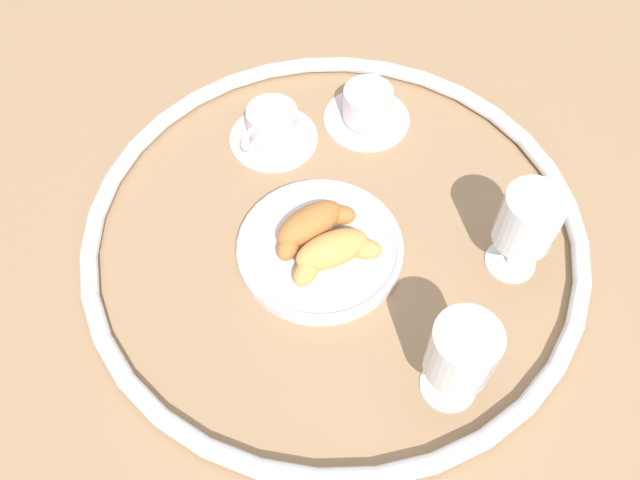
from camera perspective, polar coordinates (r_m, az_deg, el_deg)
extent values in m
plane|color=#997551|center=(0.92, 1.27, 0.50)|extent=(2.20, 2.20, 0.00)
torus|color=silver|center=(0.91, 1.28, 0.93)|extent=(0.69, 0.69, 0.02)
cylinder|color=silver|center=(0.89, 0.00, -0.77)|extent=(0.23, 0.23, 0.02)
torus|color=silver|center=(0.89, 0.00, -0.47)|extent=(0.23, 0.23, 0.01)
ellipsoid|color=#AD6B33|center=(0.88, -1.00, 1.70)|extent=(0.11, 0.08, 0.04)
ellipsoid|color=#AD6B33|center=(0.87, -2.76, -0.54)|extent=(0.05, 0.05, 0.03)
ellipsoid|color=#AD6B33|center=(0.89, 1.71, 2.17)|extent=(0.05, 0.04, 0.03)
ellipsoid|color=#D6994C|center=(0.85, 1.03, -0.80)|extent=(0.10, 0.06, 0.04)
ellipsoid|color=#D6994C|center=(0.84, -1.21, -2.79)|extent=(0.05, 0.05, 0.03)
ellipsoid|color=#D6994C|center=(0.86, 3.95, -0.77)|extent=(0.05, 0.05, 0.03)
cylinder|color=silver|center=(1.03, -4.03, 8.86)|extent=(0.14, 0.14, 0.01)
cylinder|color=silver|center=(1.00, -4.13, 10.03)|extent=(0.08, 0.08, 0.05)
cylinder|color=brown|center=(0.99, -4.21, 10.91)|extent=(0.07, 0.07, 0.01)
torus|color=silver|center=(0.98, -5.97, 8.68)|extent=(0.04, 0.03, 0.04)
cylinder|color=silver|center=(1.05, 4.05, 10.49)|extent=(0.14, 0.14, 0.01)
cylinder|color=silver|center=(1.03, 4.15, 11.67)|extent=(0.08, 0.08, 0.05)
cylinder|color=brown|center=(1.02, 4.22, 12.55)|extent=(0.07, 0.07, 0.01)
torus|color=silver|center=(1.06, 4.79, 13.39)|extent=(0.03, 0.04, 0.04)
cylinder|color=white|center=(0.93, 16.14, -1.77)|extent=(0.07, 0.07, 0.01)
cylinder|color=white|center=(0.90, 16.58, -0.76)|extent=(0.01, 0.01, 0.05)
cylinder|color=white|center=(0.85, 17.67, 1.72)|extent=(0.08, 0.08, 0.08)
cylinder|color=yellow|center=(0.86, 17.46, 1.25)|extent=(0.07, 0.07, 0.05)
cylinder|color=white|center=(0.83, 11.02, -12.23)|extent=(0.07, 0.07, 0.01)
cylinder|color=white|center=(0.80, 11.37, -11.43)|extent=(0.01, 0.01, 0.05)
cylinder|color=white|center=(0.74, 12.24, -9.42)|extent=(0.08, 0.08, 0.08)
cylinder|color=gold|center=(0.75, 12.11, -9.73)|extent=(0.07, 0.07, 0.06)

